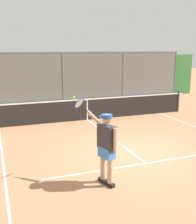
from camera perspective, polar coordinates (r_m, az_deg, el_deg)
ground_plane at (r=8.98m, az=6.78°, el=-8.07°), size 60.00×60.00×0.00m
court_line_markings at (r=8.05m, az=10.57°, el=-10.71°), size 7.63×9.67×0.01m
fence_backdrop at (r=17.47m, az=-7.49°, el=6.67°), size 18.51×1.37×2.96m
tennis_net at (r=12.76m, az=-2.19°, el=0.60°), size 9.80×0.09×1.07m
tennis_player at (r=6.63m, az=1.61°, el=-6.34°), size 0.76×1.30×2.01m
tennis_ball_mid_court at (r=12.11m, az=4.02°, el=-2.34°), size 0.07×0.07×0.07m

